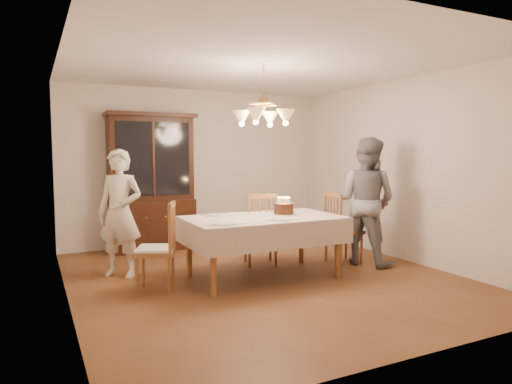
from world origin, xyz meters
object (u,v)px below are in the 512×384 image
chair_far_side (261,233)px  elderly_woman (120,213)px  china_hutch (151,185)px  dining_table (263,223)px  birthday_cake (284,209)px

chair_far_side → elderly_woman: (-1.84, 0.24, 0.35)m
china_hutch → chair_far_side: bearing=-56.6°
china_hutch → chair_far_side: 2.08m
dining_table → birthday_cake: birthday_cake is taller
elderly_woman → dining_table: bearing=11.1°
dining_table → elderly_woman: bearing=152.2°
china_hutch → birthday_cake: (1.15, -2.22, -0.21)m
chair_far_side → birthday_cake: chair_far_side is taller
birthday_cake → chair_far_side: bearing=95.0°
china_hutch → elderly_woman: size_ratio=1.35×
china_hutch → birthday_cake: 2.51m
elderly_woman → birthday_cake: 2.05m
dining_table → chair_far_side: (0.26, 0.59, -0.24)m
china_hutch → dining_table: bearing=-69.6°
dining_table → birthday_cake: bearing=5.9°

